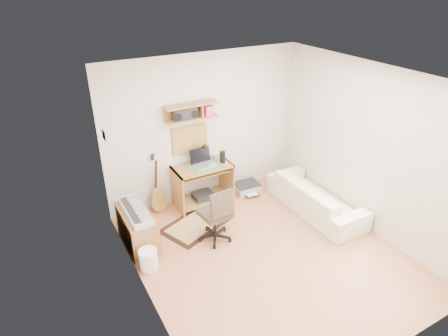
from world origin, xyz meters
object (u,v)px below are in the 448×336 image
cabinet (137,228)px  task_chair (215,213)px  desk (203,185)px  sofa (316,192)px  printer (247,188)px

cabinet → task_chair: bearing=-24.0°
task_chair → cabinet: (-1.08, 0.48, -0.20)m
desk → sofa: bearing=-36.4°
task_chair → desk: bearing=68.3°
cabinet → printer: (2.27, 0.49, -0.19)m
desk → printer: bearing=-3.3°
cabinet → printer: cabinet is taller
printer → sofa: (0.69, -1.11, 0.28)m
cabinet → printer: bearing=12.2°
sofa → printer: bearing=31.8°
task_chair → printer: size_ratio=2.07×
task_chair → printer: (1.19, 0.97, -0.39)m
task_chair → sofa: 1.89m
cabinet → printer: size_ratio=1.96×
cabinet → sofa: size_ratio=0.48×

